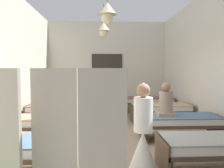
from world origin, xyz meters
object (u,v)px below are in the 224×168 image
bed_left_row_2 (44,122)px  bed_right_row_3 (161,108)px  bed_right_row_1 (218,145)px  nurse_near_aisle (143,142)px  bed_right_row_4 (149,101)px  potted_plant (113,95)px  bed_left_row_3 (58,109)px  bed_left_row_4 (67,101)px  privacy_screen (54,167)px  bed_left_row_1 (15,149)px  bed_right_row_2 (180,121)px  patient_seated_primary (166,103)px  nurse_mid_aisle (105,106)px

bed_left_row_2 → bed_right_row_3: 3.74m
bed_right_row_1 → nurse_near_aisle: bearing=-177.6°
bed_right_row_4 → potted_plant: (-1.48, -0.95, 0.36)m
bed_left_row_3 → potted_plant: bearing=25.4°
bed_left_row_4 → nurse_near_aisle: size_ratio=1.28×
bed_right_row_3 → privacy_screen: 5.77m
bed_left_row_1 → bed_right_row_4: same height
bed_left_row_1 → bed_right_row_3: size_ratio=1.00×
potted_plant → nurse_near_aisle: bearing=-87.1°
bed_right_row_4 → privacy_screen: privacy_screen is taller
bed_right_row_1 → bed_left_row_4: 6.32m
privacy_screen → nurse_near_aisle: bearing=68.0°
bed_left_row_3 → nurse_near_aisle: bearing=-61.0°
bed_right_row_4 → potted_plant: potted_plant is taller
bed_right_row_3 → bed_left_row_4: size_ratio=1.00×
bed_right_row_3 → potted_plant: size_ratio=1.48×
bed_right_row_2 → bed_right_row_3: (0.00, 1.80, 0.00)m
bed_left_row_1 → potted_plant: size_ratio=1.48×
bed_left_row_2 → potted_plant: 3.22m
bed_left_row_4 → privacy_screen: (0.95, -7.07, 0.41)m
bed_left_row_1 → bed_left_row_4: same height
bed_right_row_1 → bed_left_row_2: 3.74m
potted_plant → bed_right_row_4: bearing=32.7°
bed_left_row_1 → bed_right_row_1: bearing=0.0°
bed_left_row_2 → bed_right_row_4: 4.87m
bed_left_row_1 → bed_left_row_3: size_ratio=1.00×
bed_right_row_3 → bed_right_row_4: 1.80m
bed_right_row_2 → bed_right_row_4: same height
bed_right_row_1 → bed_right_row_2: (0.00, 1.80, 0.00)m
patient_seated_primary → privacy_screen: size_ratio=0.47×
nurse_mid_aisle → bed_right_row_1: bearing=-138.5°
bed_left_row_1 → bed_right_row_3: 4.87m
nurse_near_aisle → bed_left_row_3: bearing=99.7°
bed_left_row_1 → bed_right_row_1: same height
bed_left_row_3 → patient_seated_primary: patient_seated_primary is taller
nurse_mid_aisle → privacy_screen: privacy_screen is taller
bed_left_row_4 → privacy_screen: size_ratio=1.12×
bed_right_row_1 → bed_left_row_1: bearing=180.0°
bed_right_row_4 → nurse_near_aisle: nurse_near_aisle is taller
bed_right_row_4 → bed_left_row_2: bearing=-132.3°
bed_left_row_1 → patient_seated_primary: (2.93, 1.82, 0.43)m
bed_right_row_1 → potted_plant: (-1.48, 4.45, 0.36)m
bed_right_row_1 → nurse_mid_aisle: 3.99m
bed_left_row_1 → patient_seated_primary: patient_seated_primary is taller
bed_right_row_2 → privacy_screen: 4.19m
bed_left_row_1 → bed_right_row_1: 3.28m
bed_left_row_1 → privacy_screen: 1.96m
bed_right_row_3 → nurse_near_aisle: (-1.25, -3.65, 0.09)m
bed_left_row_4 → potted_plant: bearing=-27.8°
bed_left_row_2 → bed_left_row_4: 3.60m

